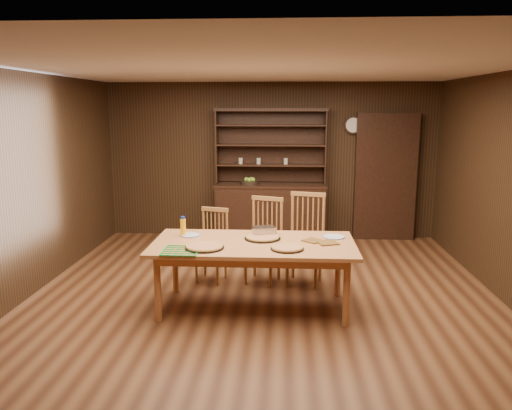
# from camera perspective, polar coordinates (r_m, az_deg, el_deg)

# --- Properties ---
(floor) EXTENTS (6.00, 6.00, 0.00)m
(floor) POSITION_cam_1_polar(r_m,az_deg,el_deg) (5.85, 0.79, -10.90)
(floor) COLOR brown
(floor) RESTS_ON ground
(room_shell) EXTENTS (6.00, 6.00, 6.00)m
(room_shell) POSITION_cam_1_polar(r_m,az_deg,el_deg) (5.46, 0.84, 4.64)
(room_shell) COLOR silver
(room_shell) RESTS_ON floor
(china_hutch) EXTENTS (1.84, 0.52, 2.17)m
(china_hutch) POSITION_cam_1_polar(r_m,az_deg,el_deg) (8.33, 1.65, 0.08)
(china_hutch) COLOR #321910
(china_hutch) RESTS_ON floor
(doorway) EXTENTS (1.00, 0.18, 2.10)m
(doorway) POSITION_cam_1_polar(r_m,az_deg,el_deg) (8.56, 14.54, 3.11)
(doorway) COLOR #321910
(doorway) RESTS_ON floor
(wall_clock) EXTENTS (0.30, 0.05, 0.30)m
(wall_clock) POSITION_cam_1_polar(r_m,az_deg,el_deg) (8.45, 11.04, 8.95)
(wall_clock) COLOR #321910
(wall_clock) RESTS_ON room_shell
(dining_table) EXTENTS (2.20, 1.10, 0.75)m
(dining_table) POSITION_cam_1_polar(r_m,az_deg,el_deg) (5.45, -0.28, -4.97)
(dining_table) COLOR #C87D45
(dining_table) RESTS_ON floor
(chair_left) EXTENTS (0.46, 0.45, 0.93)m
(chair_left) POSITION_cam_1_polar(r_m,az_deg,el_deg) (6.42, -4.96, -4.30)
(chair_left) COLOR #A76A39
(chair_left) RESTS_ON floor
(chair_center) EXTENTS (0.55, 0.54, 1.08)m
(chair_center) POSITION_cam_1_polar(r_m,az_deg,el_deg) (6.35, 0.99, -3.67)
(chair_center) COLOR #A76A39
(chair_center) RESTS_ON floor
(chair_right) EXTENTS (0.56, 0.54, 1.14)m
(chair_right) POSITION_cam_1_polar(r_m,az_deg,el_deg) (6.33, 5.73, -3.46)
(chair_right) COLOR #A76A39
(chair_right) RESTS_ON floor
(pizza_left) EXTENTS (0.41, 0.41, 0.04)m
(pizza_left) POSITION_cam_1_polar(r_m,az_deg,el_deg) (5.23, -5.91, -4.76)
(pizza_left) COLOR black
(pizza_left) RESTS_ON dining_table
(pizza_right) EXTENTS (0.35, 0.35, 0.04)m
(pizza_right) POSITION_cam_1_polar(r_m,az_deg,el_deg) (5.18, 3.60, -4.90)
(pizza_right) COLOR black
(pizza_right) RESTS_ON dining_table
(pizza_center) EXTENTS (0.41, 0.41, 0.04)m
(pizza_center) POSITION_cam_1_polar(r_m,az_deg,el_deg) (5.57, 0.76, -3.72)
(pizza_center) COLOR black
(pizza_center) RESTS_ON dining_table
(cooling_rack) EXTENTS (0.39, 0.39, 0.02)m
(cooling_rack) POSITION_cam_1_polar(r_m,az_deg,el_deg) (5.16, -8.57, -5.15)
(cooling_rack) COLOR #0B9935
(cooling_rack) RESTS_ON dining_table
(plate_left) EXTENTS (0.23, 0.23, 0.02)m
(plate_left) POSITION_cam_1_polar(r_m,az_deg,el_deg) (5.75, -7.51, -3.43)
(plate_left) COLOR silver
(plate_left) RESTS_ON dining_table
(plate_right) EXTENTS (0.25, 0.25, 0.02)m
(plate_right) POSITION_cam_1_polar(r_m,az_deg,el_deg) (5.70, 8.87, -3.60)
(plate_right) COLOR silver
(plate_right) RESTS_ON dining_table
(foil_dish) EXTENTS (0.29, 0.24, 0.10)m
(foil_dish) POSITION_cam_1_polar(r_m,az_deg,el_deg) (5.72, 0.92, -2.97)
(foil_dish) COLOR silver
(foil_dish) RESTS_ON dining_table
(juice_bottle) EXTENTS (0.06, 0.06, 0.23)m
(juice_bottle) POSITION_cam_1_polar(r_m,az_deg,el_deg) (5.73, -8.33, -2.49)
(juice_bottle) COLOR #FFB30D
(juice_bottle) RESTS_ON dining_table
(pot_holder_a) EXTENTS (0.26, 0.26, 0.02)m
(pot_holder_a) POSITION_cam_1_polar(r_m,az_deg,el_deg) (5.45, 8.14, -4.27)
(pot_holder_a) COLOR #A71316
(pot_holder_a) RESTS_ON dining_table
(pot_holder_b) EXTENTS (0.26, 0.26, 0.01)m
(pot_holder_b) POSITION_cam_1_polar(r_m,az_deg,el_deg) (5.51, 6.50, -4.06)
(pot_holder_b) COLOR #A71316
(pot_holder_b) RESTS_ON dining_table
(fruit_bowl) EXTENTS (0.30, 0.30, 0.12)m
(fruit_bowl) POSITION_cam_1_polar(r_m,az_deg,el_deg) (8.22, -0.74, 2.67)
(fruit_bowl) COLOR black
(fruit_bowl) RESTS_ON china_hutch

